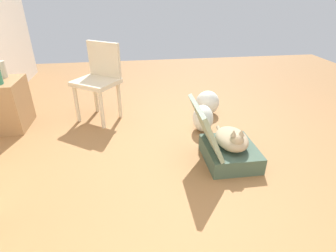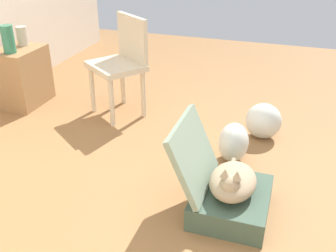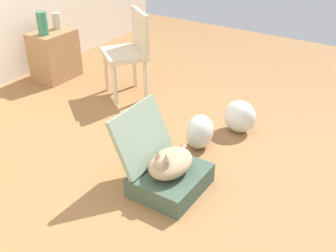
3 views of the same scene
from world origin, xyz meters
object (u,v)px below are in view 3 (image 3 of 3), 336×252
Objects in this scene: plastic_bag_white at (200,132)px; plastic_bag_clear at (240,116)px; side_table at (55,55)px; suitcase_base at (171,180)px; vase_tall at (42,23)px; vase_short at (57,21)px; cat at (170,163)px; chair at (130,49)px.

plastic_bag_white is 1.00× the size of plastic_bag_clear.
suitcase_base is at bearing -114.34° from side_table.
vase_tall is at bearing 68.09° from suitcase_base.
vase_short is (0.12, 0.02, 0.37)m from side_table.
suitcase_base is 0.62m from plastic_bag_white.
vase_short is at bearing 87.78° from plastic_bag_clear.
suitcase_base is 2.47m from vase_tall.
chair is (1.14, 1.23, 0.27)m from cat.
chair reaches higher than side_table.
vase_tall reaches higher than suitcase_base.
vase_tall is at bearing -130.83° from chair.
cat is at bearing -116.90° from vase_short.
cat is 1.58× the size of plastic_bag_clear.
cat is (-0.01, 0.00, 0.16)m from suitcase_base.
vase_short reaches higher than side_table.
side_table is 1.05m from chair.
plastic_bag_clear is 2.32m from side_table.
vase_tall is (-0.15, 2.30, 0.53)m from plastic_bag_clear.
side_table is at bearing 9.53° from vase_tall.
cat is 0.53× the size of chair.
cat is 1.57× the size of plastic_bag_white.
cat is 1.70m from chair.
plastic_bag_clear is at bearing 31.98° from chair.
side_table is 3.07× the size of vase_short.
cat is 2.47m from side_table.
side_table is (1.03, 2.24, 0.04)m from cat.
plastic_bag_clear is 0.54× the size of side_table.
chair is at bearing 47.29° from suitcase_base.
plastic_bag_white is 0.34× the size of chair.
plastic_bag_white is 1.68× the size of vase_short.
cat is 2.64× the size of vase_short.
suitcase_base is at bearing -111.91° from vase_tall.
chair is at bearing -90.20° from vase_short.
vase_short reaches higher than plastic_bag_white.
vase_short is (0.24, 0.04, -0.03)m from vase_tall.
plastic_bag_white is 1.29m from chair.
plastic_bag_clear is 2.39m from vase_short.
suitcase_base is 0.59× the size of chair.
vase_short is 0.20× the size of chair.
plastic_bag_white is at bearing 9.06° from cat.
cat reaches higher than suitcase_base.
side_table is at bearing -172.45° from vase_short.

